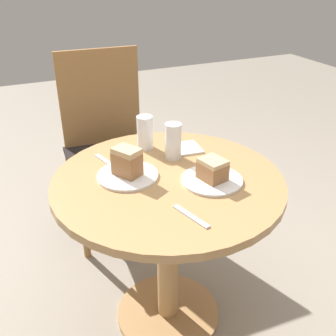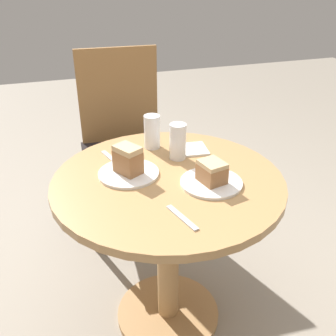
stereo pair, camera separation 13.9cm
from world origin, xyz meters
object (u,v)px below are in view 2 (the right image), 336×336
object	(u,v)px
cake_slice_near	(128,160)
glass_water	(178,143)
cake_slice_far	(212,172)
plate_near	(129,173)
glass_lemonade	(152,134)
chair	(124,140)
plate_far	(211,183)

from	to	relation	value
cake_slice_near	glass_water	size ratio (longest dim) A/B	0.82
cake_slice_far	glass_water	world-z (taller)	glass_water
plate_near	cake_slice_near	xyz separation A→B (m)	(0.00, 0.00, 0.06)
cake_slice_near	glass_water	distance (m)	0.23
cake_slice_near	glass_lemonade	distance (m)	0.25
chair	glass_lemonade	distance (m)	0.57
plate_far	cake_slice_near	world-z (taller)	cake_slice_near
chair	plate_near	size ratio (longest dim) A/B	4.47
chair	cake_slice_near	xyz separation A→B (m)	(-0.12, -0.71, 0.25)
cake_slice_far	glass_water	size ratio (longest dim) A/B	0.74
chair	plate_near	bearing A→B (deg)	-96.42
glass_lemonade	cake_slice_near	bearing A→B (deg)	-126.34
plate_near	glass_water	xyz separation A→B (m)	(0.21, 0.07, 0.06)
plate_near	plate_far	world-z (taller)	same
cake_slice_near	cake_slice_far	size ratio (longest dim) A/B	1.10
cake_slice_near	glass_lemonade	bearing A→B (deg)	53.66
plate_near	cake_slice_far	xyz separation A→B (m)	(0.26, -0.15, 0.04)
plate_far	glass_lemonade	world-z (taller)	glass_lemonade
glass_lemonade	chair	bearing A→B (deg)	92.61
chair	plate_far	bearing A→B (deg)	-77.57
plate_near	cake_slice_near	world-z (taller)	cake_slice_near
glass_water	glass_lemonade	bearing A→B (deg)	118.09
plate_near	plate_far	size ratio (longest dim) A/B	1.02
plate_far	chair	bearing A→B (deg)	99.09
cake_slice_far	chair	bearing A→B (deg)	99.09
chair	plate_near	xyz separation A→B (m)	(-0.12, -0.71, 0.19)
chair	glass_lemonade	size ratio (longest dim) A/B	7.11
plate_far	glass_water	distance (m)	0.24
cake_slice_far	glass_lemonade	bearing A→B (deg)	108.12
cake_slice_near	plate_near	bearing A→B (deg)	0.00
plate_far	cake_slice_far	world-z (taller)	cake_slice_far
chair	cake_slice_far	size ratio (longest dim) A/B	9.36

